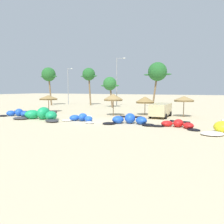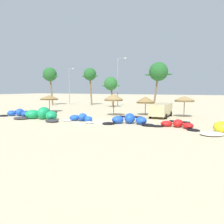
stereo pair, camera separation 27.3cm
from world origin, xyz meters
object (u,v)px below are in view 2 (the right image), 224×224
(beach_umbrella_middle, at_px, (114,97))
(beach_umbrella_outermost, at_px, (184,99))
(beach_umbrella_near_van, at_px, (49,97))
(lamppost_west_center, at_px, (118,80))
(parked_van, at_px, (161,109))
(palm_left, at_px, (90,75))
(palm_left_of_gap, at_px, (111,84))
(kite_center, at_px, (129,120))
(palm_leftmost, at_px, (50,75))
(kite_right_of_center, at_px, (177,124))
(kite_left, at_px, (42,115))
(kite_left_of_center, at_px, (81,118))
(lamppost_west, at_px, (70,84))
(palm_center_left, at_px, (158,72))
(kite_far_left, at_px, (18,113))
(beach_umbrella_near_palms, at_px, (145,100))

(beach_umbrella_middle, distance_m, beach_umbrella_outermost, 9.71)
(beach_umbrella_near_van, xyz_separation_m, lamppost_west_center, (6.15, 14.90, 3.39))
(beach_umbrella_near_van, relative_size, lamppost_west_center, 0.29)
(beach_umbrella_outermost, distance_m, parked_van, 3.42)
(palm_left, height_order, palm_left_of_gap, palm_left)
(kite_center, distance_m, beach_umbrella_near_van, 17.77)
(parked_van, relative_size, palm_leftmost, 0.59)
(kite_right_of_center, height_order, palm_left, palm_left)
(parked_van, relative_size, palm_left_of_gap, 0.83)
(kite_left, height_order, kite_left_of_center, kite_left)
(kite_right_of_center, distance_m, lamppost_west_center, 26.90)
(beach_umbrella_near_van, distance_m, palm_leftmost, 16.38)
(kite_left, xyz_separation_m, lamppost_west, (-12.95, 23.97, 4.36))
(palm_leftmost, relative_size, lamppost_west, 0.99)
(kite_center, height_order, palm_left, palm_left)
(kite_center, xyz_separation_m, palm_left, (-18.09, 22.33, 6.69))
(beach_umbrella_outermost, height_order, palm_center_left, palm_center_left)
(kite_far_left, xyz_separation_m, palm_leftmost, (-10.01, 18.49, 6.71))
(kite_right_of_center, relative_size, beach_umbrella_near_van, 1.65)
(palm_leftmost, bearing_deg, beach_umbrella_middle, -29.30)
(kite_left_of_center, height_order, beach_umbrella_near_palms, beach_umbrella_near_palms)
(beach_umbrella_near_palms, distance_m, parked_van, 3.08)
(kite_far_left, bearing_deg, beach_umbrella_outermost, 22.28)
(palm_leftmost, bearing_deg, palm_center_left, 8.14)
(kite_left_of_center, xyz_separation_m, palm_center_left, (3.92, 22.44, 6.87))
(kite_right_of_center, bearing_deg, beach_umbrella_middle, 147.52)
(beach_umbrella_middle, bearing_deg, lamppost_west, 139.61)
(palm_leftmost, relative_size, palm_left, 1.01)
(lamppost_west, xyz_separation_m, lamppost_west_center, (13.75, -1.43, 0.84))
(kite_right_of_center, bearing_deg, kite_left, -175.75)
(beach_umbrella_near_van, bearing_deg, beach_umbrella_middle, -1.13)
(beach_umbrella_outermost, relative_size, palm_left_of_gap, 0.45)
(palm_left, distance_m, palm_left_of_gap, 8.41)
(kite_left, distance_m, lamppost_west_center, 23.14)
(kite_center, relative_size, lamppost_west_center, 0.56)
(kite_left_of_center, height_order, lamppost_west, lamppost_west)
(beach_umbrella_outermost, distance_m, palm_center_left, 15.60)
(kite_left_of_center, bearing_deg, kite_right_of_center, 2.24)
(palm_leftmost, xyz_separation_m, palm_center_left, (24.65, 3.52, 0.12))
(kite_left_of_center, distance_m, kite_center, 5.84)
(kite_center, bearing_deg, lamppost_west_center, 116.03)
(kite_center, bearing_deg, kite_right_of_center, -1.56)
(kite_left, relative_size, beach_umbrella_near_van, 2.42)
(beach_umbrella_outermost, bearing_deg, kite_center, -118.97)
(lamppost_west, relative_size, lamppost_west_center, 0.85)
(kite_left, distance_m, kite_left_of_center, 5.40)
(beach_umbrella_near_van, distance_m, parked_van, 18.51)
(kite_left_of_center, bearing_deg, beach_umbrella_middle, 79.89)
(lamppost_west, bearing_deg, lamppost_west_center, -5.94)
(palm_center_left, bearing_deg, kite_far_left, -123.62)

